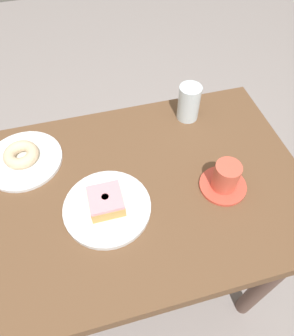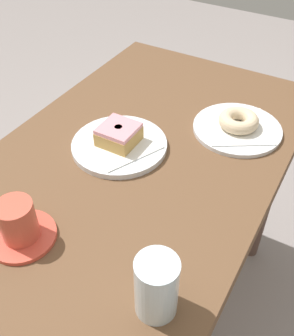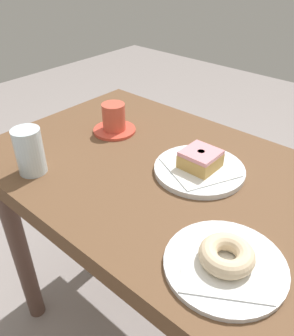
{
  "view_description": "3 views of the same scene",
  "coord_description": "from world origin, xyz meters",
  "views": [
    {
      "loc": [
        0.03,
        0.48,
        1.48
      ],
      "look_at": [
        -0.11,
        -0.04,
        0.77
      ],
      "focal_mm": 33.0,
      "sensor_mm": 36.0,
      "label": 1
    },
    {
      "loc": [
        -0.61,
        -0.39,
        1.37
      ],
      "look_at": [
        -0.06,
        -0.07,
        0.79
      ],
      "focal_mm": 42.63,
      "sensor_mm": 36.0,
      "label": 2
    },
    {
      "loc": [
        0.41,
        -0.6,
        1.25
      ],
      "look_at": [
        -0.06,
        -0.07,
        0.78
      ],
      "focal_mm": 36.91,
      "sensor_mm": 36.0,
      "label": 3
    }
  ],
  "objects": [
    {
      "name": "donut_sugar_ring",
      "position": [
        0.23,
        -0.18,
        0.77
      ],
      "size": [
        0.1,
        0.1,
        0.03
      ],
      "primitive_type": "torus",
      "color": "beige",
      "rests_on": "napkin_sugar_ring"
    },
    {
      "name": "ground_plane",
      "position": [
        0.0,
        0.0,
        0.0
      ],
      "size": [
        6.0,
        6.0,
        0.0
      ],
      "primitive_type": "plane",
      "color": "gray"
    },
    {
      "name": "napkin_sugar_ring",
      "position": [
        0.23,
        -0.18,
        0.75
      ],
      "size": [
        0.22,
        0.22,
        0.0
      ],
      "primitive_type": "cube",
      "rotation": [
        0.0,
        0.0,
        0.56
      ],
      "color": "white",
      "rests_on": "plate_sugar_ring"
    },
    {
      "name": "water_glass",
      "position": [
        -0.31,
        -0.23,
        0.8
      ],
      "size": [
        0.07,
        0.07,
        0.12
      ],
      "primitive_type": "cylinder",
      "color": "silver",
      "rests_on": "table"
    },
    {
      "name": "coffee_cup",
      "position": [
        -0.31,
        0.06,
        0.78
      ],
      "size": [
        0.13,
        0.13,
        0.09
      ],
      "color": "#DB4B38",
      "rests_on": "table"
    },
    {
      "name": "table",
      "position": [
        0.0,
        0.0,
        0.64
      ],
      "size": [
        1.12,
        0.66,
        0.74
      ],
      "color": "brown",
      "rests_on": "ground_plane"
    },
    {
      "name": "napkin_glazed_square",
      "position": [
        0.02,
        0.05,
        0.76
      ],
      "size": [
        0.21,
        0.21,
        0.0
      ],
      "primitive_type": "cube",
      "rotation": [
        0.0,
        0.0,
        -0.44
      ],
      "color": "white",
      "rests_on": "plate_glazed_square"
    },
    {
      "name": "donut_glazed_square",
      "position": [
        0.02,
        0.05,
        0.78
      ],
      "size": [
        0.09,
        0.09,
        0.05
      ],
      "color": "tan",
      "rests_on": "napkin_glazed_square"
    },
    {
      "name": "plate_sugar_ring",
      "position": [
        0.23,
        -0.18,
        0.75
      ],
      "size": [
        0.23,
        0.23,
        0.01
      ],
      "primitive_type": "cylinder",
      "color": "white",
      "rests_on": "table"
    },
    {
      "name": "plate_glazed_square",
      "position": [
        0.02,
        0.05,
        0.75
      ],
      "size": [
        0.24,
        0.24,
        0.01
      ],
      "primitive_type": "cylinder",
      "color": "white",
      "rests_on": "table"
    }
  ]
}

